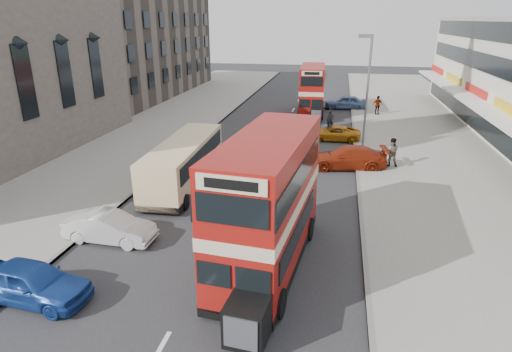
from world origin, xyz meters
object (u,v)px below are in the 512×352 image
Objects in this scene: bus_main at (268,203)px; pedestrian_near at (392,152)px; cyclist at (330,126)px; car_right_c at (345,102)px; bus_second at (312,90)px; coach at (184,161)px; street_lamp at (367,85)px; pedestrian_far at (377,105)px; car_left_near at (32,282)px; car_right_b at (334,133)px; car_left_front at (110,227)px; car_right_a at (347,158)px.

pedestrian_near is (5.88, 13.02, -1.56)m from bus_main.
cyclist is (-4.11, 8.12, -0.42)m from pedestrian_near.
car_right_c is 11.03m from cyclist.
bus_second reaches higher than coach.
street_lamp is 13.33m from pedestrian_far.
car_right_b is at bearing -17.91° from car_left_near.
street_lamp reaches higher than cyclist.
bus_second is 17.18m from pedestrian_near.
cyclist is at bearing -89.08° from bus_main.
bus_second is 29.19m from car_left_front.
bus_main is 4.97× the size of pedestrian_near.
bus_main reaches higher than car_left_front.
street_lamp is at bearing -25.00° from car_left_near.
car_left_near is 26.51m from cyclist.
cyclist is (7.91, 13.38, -0.74)m from coach.
bus_second reaches higher than car_left_near.
pedestrian_near is (6.20, -15.97, -1.34)m from bus_second.
car_left_front is 22.30m from cyclist.
car_left_front is (-6.98, 0.63, -2.00)m from bus_main.
car_left_near is 0.83× the size of car_right_a.
bus_second is at bearing 99.86° from cyclist.
bus_second is at bearing -166.29° from car_right_b.
pedestrian_near is at bearing 95.20° from car_right_a.
pedestrian_far is (13.13, 28.65, 0.42)m from car_left_front.
street_lamp is at bearing -118.89° from pedestrian_far.
cyclist is at bearing 57.46° from coach.
car_left_front is 0.94× the size of car_right_b.
street_lamp is 19.95m from car_left_front.
car_right_b is at bearing -24.19° from car_left_front.
street_lamp is 5.96m from car_right_a.
bus_main is 32.29m from car_right_c.
car_left_near is 2.20× the size of pedestrian_near.
car_right_b is (9.10, 18.55, -0.07)m from car_left_front.
street_lamp reaches higher than car_right_c.
coach is 4.61× the size of cyclist.
car_right_b is at bearing -55.03° from pedestrian_near.
pedestrian_far is at bearing -22.66° from car_left_front.
street_lamp reaches higher than pedestrian_near.
bus_main is 4.73× the size of cyclist.
pedestrian_near is (1.69, -3.61, -3.70)m from street_lamp.
car_left_near is at bearing -132.58° from pedestrian_far.
street_lamp is 1.89× the size of car_right_c.
coach is at bearing -4.73° from car_left_front.
car_left_near is 21.41m from pedestrian_near.
car_right_b is 2.23× the size of pedestrian_near.
street_lamp is 13.37m from bus_second.
pedestrian_near reaches higher than pedestrian_far.
bus_main reaches higher than car_right_c.
car_right_c is 2.34× the size of pedestrian_far.
car_left_front is at bearing -18.81° from car_right_c.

